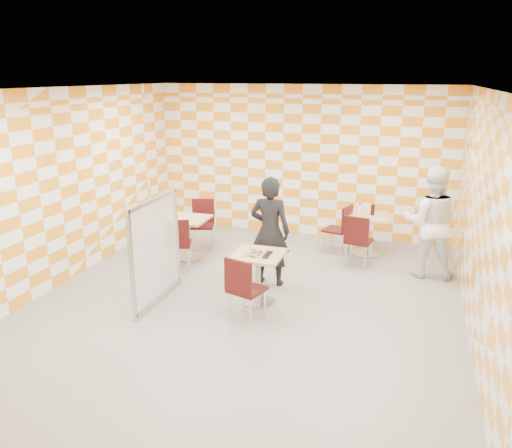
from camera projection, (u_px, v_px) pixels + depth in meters
The scene contains 15 objects.
room_shell at pixel (257, 194), 7.29m from camera, with size 7.00×7.00×7.00m.
main_table at pixel (258, 269), 7.11m from camera, with size 0.70×0.70×0.75m.
second_table at pixel (367, 228), 9.04m from camera, with size 0.70×0.70×0.75m.
empty_table at pixel (188, 231), 8.85m from camera, with size 0.70×0.70×0.75m.
chair_main_front at pixel (243, 285), 6.49m from camera, with size 0.53×0.53×0.92m.
chair_second_front at pixel (358, 237), 8.40m from camera, with size 0.49×0.50×0.92m.
chair_second_side at pixel (341, 226), 9.04m from camera, with size 0.52×0.52×0.92m.
chair_empty_near at pixel (177, 240), 8.25m from camera, with size 0.55×0.55×0.92m.
chair_empty_far at pixel (203, 220), 9.43m from camera, with size 0.53×0.53×0.92m.
partition at pixel (156, 250), 7.06m from camera, with size 0.08×1.38×1.55m.
man_dark at pixel (270, 231), 7.69m from camera, with size 0.63×0.41×1.72m, color black.
man_white at pixel (431, 222), 7.99m from camera, with size 0.88×0.69×1.81m, color white.
pizza_on_foil at pixel (258, 253), 7.02m from camera, with size 0.40×0.40×0.04m.
sport_bottle at pixel (360, 208), 9.07m from camera, with size 0.06×0.06×0.20m.
soda_bottle at pixel (373, 210), 8.93m from camera, with size 0.07×0.07×0.23m.
Camera 1 is at (2.14, -6.23, 3.18)m, focal length 35.00 mm.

